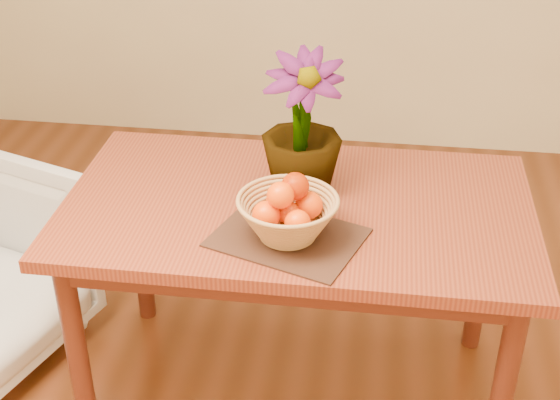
# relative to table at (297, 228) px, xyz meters

# --- Properties ---
(table) EXTENTS (1.40, 0.80, 0.75)m
(table) POSITION_rel_table_xyz_m (0.00, 0.00, 0.00)
(table) COLOR maroon
(table) RESTS_ON floor
(placemat) EXTENTS (0.47, 0.41, 0.01)m
(placemat) POSITION_rel_table_xyz_m (-0.00, -0.19, 0.09)
(placemat) COLOR #371D14
(placemat) RESTS_ON table
(wicker_basket) EXTENTS (0.28, 0.28, 0.12)m
(wicker_basket) POSITION_rel_table_xyz_m (-0.00, -0.19, 0.15)
(wicker_basket) COLOR #AE7B48
(wicker_basket) RESTS_ON placemat
(orange_pile) EXTENTS (0.19, 0.18, 0.14)m
(orange_pile) POSITION_rel_table_xyz_m (-0.00, -0.19, 0.20)
(orange_pile) COLOR #FC3C04
(orange_pile) RESTS_ON wicker_basket
(potted_plant) EXTENTS (0.26, 0.26, 0.43)m
(potted_plant) POSITION_rel_table_xyz_m (-0.00, 0.09, 0.30)
(potted_plant) COLOR #144313
(potted_plant) RESTS_ON table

